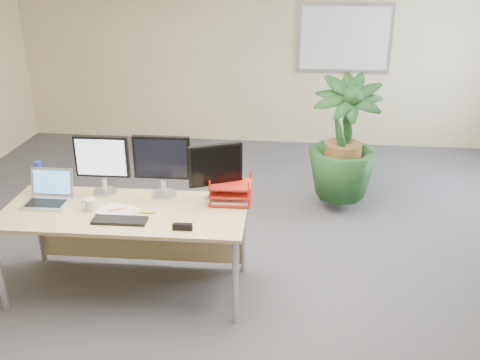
# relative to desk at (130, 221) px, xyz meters

# --- Properties ---
(floor) EXTENTS (8.00, 8.00, 0.00)m
(floor) POSITION_rel_desk_xyz_m (0.76, -0.11, -0.59)
(floor) COLOR #47474C
(floor) RESTS_ON ground
(back_wall) EXTENTS (7.00, 0.04, 2.70)m
(back_wall) POSITION_rel_desk_xyz_m (0.76, 3.89, 0.76)
(back_wall) COLOR beige
(back_wall) RESTS_ON floor
(whiteboard) EXTENTS (1.30, 0.04, 0.95)m
(whiteboard) POSITION_rel_desk_xyz_m (1.96, 3.85, 0.96)
(whiteboard) COLOR #BCBBC0
(whiteboard) RESTS_ON back_wall
(desk) EXTENTS (1.98, 0.87, 0.75)m
(desk) POSITION_rel_desk_xyz_m (0.00, 0.00, 0.00)
(desk) COLOR tan
(desk) RESTS_ON floor
(floor_plant) EXTENTS (0.87, 0.87, 1.50)m
(floor_plant) POSITION_rel_desk_xyz_m (1.86, 1.69, 0.16)
(floor_plant) COLOR #153B17
(floor_plant) RESTS_ON floor
(monitor_left) EXTENTS (0.46, 0.21, 0.51)m
(monitor_left) POSITION_rel_desk_xyz_m (-0.26, 0.19, 0.45)
(monitor_left) COLOR silver
(monitor_left) RESTS_ON desk
(monitor_right) EXTENTS (0.48, 0.22, 0.53)m
(monitor_right) POSITION_rel_desk_xyz_m (0.26, 0.19, 0.46)
(monitor_right) COLOR silver
(monitor_right) RESTS_ON desk
(monitor_dark) EXTENTS (0.42, 0.22, 0.50)m
(monitor_dark) POSITION_rel_desk_xyz_m (0.71, 0.13, 0.44)
(monitor_dark) COLOR silver
(monitor_dark) RESTS_ON desk
(laptop) EXTENTS (0.36, 0.32, 0.25)m
(laptop) POSITION_rel_desk_xyz_m (-0.66, -0.02, 0.22)
(laptop) COLOR silver
(laptop) RESTS_ON desk
(keyboard) EXTENTS (0.42, 0.15, 0.02)m
(keyboard) POSITION_rel_desk_xyz_m (0.03, -0.31, 0.17)
(keyboard) COLOR black
(keyboard) RESTS_ON desk
(coffee_mug) EXTENTS (0.13, 0.09, 0.10)m
(coffee_mug) POSITION_rel_desk_xyz_m (-0.27, -0.14, 0.21)
(coffee_mug) COLOR silver
(coffee_mug) RESTS_ON desk
(spiral_notebook) EXTENTS (0.35, 0.30, 0.01)m
(spiral_notebook) POSITION_rel_desk_xyz_m (-0.04, -0.15, 0.17)
(spiral_notebook) COLOR white
(spiral_notebook) RESTS_ON desk
(orange_pen) EXTENTS (0.14, 0.08, 0.01)m
(orange_pen) POSITION_rel_desk_xyz_m (-0.04, -0.14, 0.18)
(orange_pen) COLOR #FE601C
(orange_pen) RESTS_ON spiral_notebook
(yellow_highlighter) EXTENTS (0.13, 0.02, 0.02)m
(yellow_highlighter) POSITION_rel_desk_xyz_m (0.21, -0.15, 0.17)
(yellow_highlighter) COLOR yellow
(yellow_highlighter) RESTS_ON desk
(water_bottle) EXTENTS (0.07, 0.07, 0.27)m
(water_bottle) POSITION_rel_desk_xyz_m (-0.83, 0.18, 0.29)
(water_bottle) COLOR white
(water_bottle) RESTS_ON desk
(letter_tray) EXTENTS (0.35, 0.27, 0.16)m
(letter_tray) POSITION_rel_desk_xyz_m (0.83, 0.13, 0.23)
(letter_tray) COLOR #B02015
(letter_tray) RESTS_ON desk
(stapler) EXTENTS (0.15, 0.04, 0.05)m
(stapler) POSITION_rel_desk_xyz_m (0.54, -0.39, 0.18)
(stapler) COLOR black
(stapler) RESTS_ON desk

